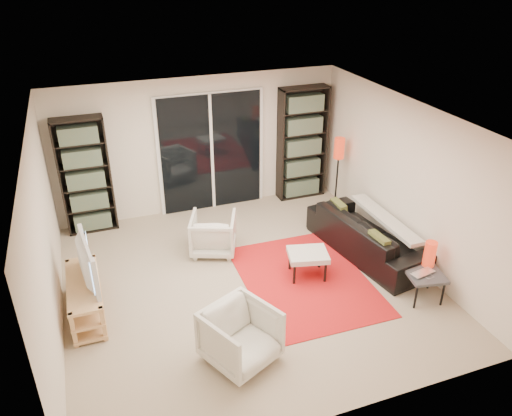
# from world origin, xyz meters

# --- Properties ---
(floor) EXTENTS (5.00, 5.00, 0.00)m
(floor) POSITION_xyz_m (0.00, 0.00, 0.00)
(floor) COLOR tan
(floor) RESTS_ON ground
(wall_back) EXTENTS (5.00, 0.02, 2.40)m
(wall_back) POSITION_xyz_m (0.00, 2.50, 1.20)
(wall_back) COLOR #EFE1CB
(wall_back) RESTS_ON ground
(wall_front) EXTENTS (5.00, 0.02, 2.40)m
(wall_front) POSITION_xyz_m (0.00, -2.50, 1.20)
(wall_front) COLOR #EFE1CB
(wall_front) RESTS_ON ground
(wall_left) EXTENTS (0.02, 5.00, 2.40)m
(wall_left) POSITION_xyz_m (-2.50, 0.00, 1.20)
(wall_left) COLOR #EFE1CB
(wall_left) RESTS_ON ground
(wall_right) EXTENTS (0.02, 5.00, 2.40)m
(wall_right) POSITION_xyz_m (2.50, 0.00, 1.20)
(wall_right) COLOR #EFE1CB
(wall_right) RESTS_ON ground
(ceiling) EXTENTS (5.00, 5.00, 0.02)m
(ceiling) POSITION_xyz_m (0.00, 0.00, 2.40)
(ceiling) COLOR white
(ceiling) RESTS_ON wall_back
(sliding_door) EXTENTS (1.92, 0.08, 2.16)m
(sliding_door) POSITION_xyz_m (0.20, 2.46, 1.05)
(sliding_door) COLOR white
(sliding_door) RESTS_ON ground
(bookshelf_left) EXTENTS (0.80, 0.30, 1.95)m
(bookshelf_left) POSITION_xyz_m (-1.95, 2.33, 0.98)
(bookshelf_left) COLOR black
(bookshelf_left) RESTS_ON ground
(bookshelf_right) EXTENTS (0.90, 0.30, 2.10)m
(bookshelf_right) POSITION_xyz_m (1.90, 2.33, 1.05)
(bookshelf_right) COLOR black
(bookshelf_right) RESTS_ON ground
(tv_stand) EXTENTS (0.40, 1.26, 0.50)m
(tv_stand) POSITION_xyz_m (-2.18, 0.04, 0.26)
(tv_stand) COLOR #E5B974
(tv_stand) RESTS_ON floor
(tv) EXTENTS (0.24, 1.00, 0.57)m
(tv) POSITION_xyz_m (-2.16, 0.04, 0.79)
(tv) COLOR black
(tv) RESTS_ON tv_stand
(rug) EXTENTS (1.76, 2.36, 0.01)m
(rug) POSITION_xyz_m (0.80, -0.26, 0.01)
(rug) COLOR red
(rug) RESTS_ON floor
(sofa) EXTENTS (1.16, 2.25, 0.63)m
(sofa) POSITION_xyz_m (2.02, 0.08, 0.31)
(sofa) COLOR black
(sofa) RESTS_ON floor
(armchair_back) EXTENTS (0.88, 0.89, 0.63)m
(armchair_back) POSITION_xyz_m (-0.22, 0.95, 0.31)
(armchair_back) COLOR silver
(armchair_back) RESTS_ON floor
(armchair_front) EXTENTS (0.98, 0.99, 0.69)m
(armchair_front) POSITION_xyz_m (-0.56, -1.42, 0.34)
(armchair_front) COLOR silver
(armchair_front) RESTS_ON floor
(ottoman) EXTENTS (0.65, 0.58, 0.40)m
(ottoman) POSITION_xyz_m (0.87, -0.16, 0.34)
(ottoman) COLOR silver
(ottoman) RESTS_ON floor
(side_table) EXTENTS (0.55, 0.55, 0.40)m
(side_table) POSITION_xyz_m (2.12, -1.17, 0.35)
(side_table) COLOR #3F3F43
(side_table) RESTS_ON floor
(laptop) EXTENTS (0.37, 0.28, 0.03)m
(laptop) POSITION_xyz_m (2.09, -1.21, 0.41)
(laptop) COLOR silver
(laptop) RESTS_ON side_table
(table_lamp) EXTENTS (0.16, 0.16, 0.36)m
(table_lamp) POSITION_xyz_m (2.28, -1.01, 0.58)
(table_lamp) COLOR red
(table_lamp) RESTS_ON side_table
(floor_lamp) EXTENTS (0.20, 0.20, 1.35)m
(floor_lamp) POSITION_xyz_m (2.27, 1.61, 1.03)
(floor_lamp) COLOR black
(floor_lamp) RESTS_ON floor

